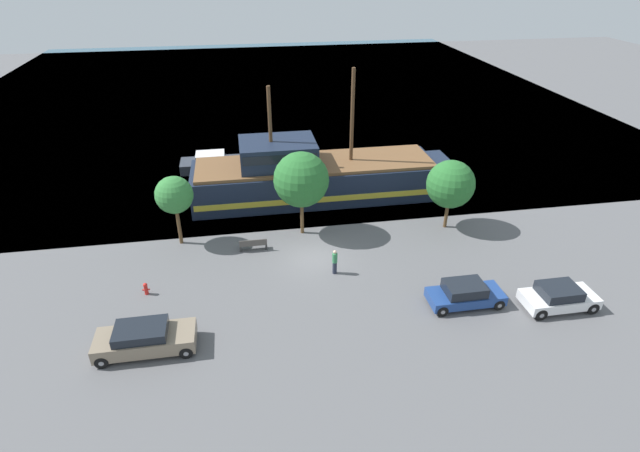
{
  "coord_description": "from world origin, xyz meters",
  "views": [
    {
      "loc": [
        -4.13,
        -27.07,
        17.7
      ],
      "look_at": [
        0.81,
        2.0,
        1.2
      ],
      "focal_mm": 28.0,
      "sensor_mm": 36.0,
      "label": 1
    }
  ],
  "objects_px": {
    "parked_car_curb_mid": "(145,339)",
    "bench_promenade_east": "(253,244)",
    "pirate_ship": "(312,176)",
    "parked_car_curb_rear": "(559,297)",
    "moored_boat_dockside": "(215,163)",
    "parked_car_curb_front": "(465,294)",
    "fire_hydrant": "(146,288)",
    "pedestrian_walking_near": "(335,262)"
  },
  "relations": [
    {
      "from": "parked_car_curb_rear",
      "to": "bench_promenade_east",
      "type": "xyz_separation_m",
      "value": [
        -16.49,
        8.93,
        -0.26
      ]
    },
    {
      "from": "parked_car_curb_rear",
      "to": "fire_hydrant",
      "type": "relative_size",
      "value": 5.32
    },
    {
      "from": "parked_car_curb_rear",
      "to": "pedestrian_walking_near",
      "type": "relative_size",
      "value": 2.46
    },
    {
      "from": "pirate_ship",
      "to": "fire_hydrant",
      "type": "xyz_separation_m",
      "value": [
        -11.56,
        -11.35,
        -1.4
      ]
    },
    {
      "from": "pedestrian_walking_near",
      "to": "bench_promenade_east",
      "type": "bearing_deg",
      "value": 143.66
    },
    {
      "from": "parked_car_curb_mid",
      "to": "bench_promenade_east",
      "type": "height_order",
      "value": "parked_car_curb_mid"
    },
    {
      "from": "bench_promenade_east",
      "to": "pedestrian_walking_near",
      "type": "height_order",
      "value": "pedestrian_walking_near"
    },
    {
      "from": "bench_promenade_east",
      "to": "pedestrian_walking_near",
      "type": "bearing_deg",
      "value": -36.34
    },
    {
      "from": "moored_boat_dockside",
      "to": "pedestrian_walking_near",
      "type": "height_order",
      "value": "pedestrian_walking_near"
    },
    {
      "from": "parked_car_curb_mid",
      "to": "bench_promenade_east",
      "type": "distance_m",
      "value": 10.4
    },
    {
      "from": "bench_promenade_east",
      "to": "pedestrian_walking_near",
      "type": "relative_size",
      "value": 1.11
    },
    {
      "from": "parked_car_curb_rear",
      "to": "pedestrian_walking_near",
      "type": "height_order",
      "value": "pedestrian_walking_near"
    },
    {
      "from": "parked_car_curb_front",
      "to": "fire_hydrant",
      "type": "bearing_deg",
      "value": 167.49
    },
    {
      "from": "parked_car_curb_front",
      "to": "parked_car_curb_mid",
      "type": "distance_m",
      "value": 17.27
    },
    {
      "from": "pirate_ship",
      "to": "bench_promenade_east",
      "type": "distance_m",
      "value": 9.22
    },
    {
      "from": "pedestrian_walking_near",
      "to": "pirate_ship",
      "type": "bearing_deg",
      "value": 88.34
    },
    {
      "from": "pirate_ship",
      "to": "parked_car_curb_front",
      "type": "height_order",
      "value": "pirate_ship"
    },
    {
      "from": "moored_boat_dockside",
      "to": "parked_car_curb_front",
      "type": "relative_size",
      "value": 1.5
    },
    {
      "from": "parked_car_curb_mid",
      "to": "bench_promenade_east",
      "type": "xyz_separation_m",
      "value": [
        5.79,
        8.63,
        -0.3
      ]
    },
    {
      "from": "parked_car_curb_rear",
      "to": "pedestrian_walking_near",
      "type": "xyz_separation_m",
      "value": [
        -11.67,
        5.38,
        0.14
      ]
    },
    {
      "from": "pirate_ship",
      "to": "parked_car_curb_front",
      "type": "xyz_separation_m",
      "value": [
        6.31,
        -15.32,
        -1.12
      ]
    },
    {
      "from": "parked_car_curb_mid",
      "to": "bench_promenade_east",
      "type": "bearing_deg",
      "value": 56.14
    },
    {
      "from": "moored_boat_dockside",
      "to": "bench_promenade_east",
      "type": "distance_m",
      "value": 14.85
    },
    {
      "from": "parked_car_curb_front",
      "to": "bench_promenade_east",
      "type": "xyz_separation_m",
      "value": [
        -11.46,
        7.79,
        -0.25
      ]
    },
    {
      "from": "moored_boat_dockside",
      "to": "pedestrian_walking_near",
      "type": "distance_m",
      "value": 19.65
    },
    {
      "from": "pirate_ship",
      "to": "bench_promenade_east",
      "type": "height_order",
      "value": "pirate_ship"
    },
    {
      "from": "parked_car_curb_front",
      "to": "bench_promenade_east",
      "type": "height_order",
      "value": "parked_car_curb_front"
    },
    {
      "from": "fire_hydrant",
      "to": "pedestrian_walking_near",
      "type": "height_order",
      "value": "pedestrian_walking_near"
    },
    {
      "from": "pirate_ship",
      "to": "parked_car_curb_rear",
      "type": "height_order",
      "value": "pirate_ship"
    },
    {
      "from": "moored_boat_dockside",
      "to": "pedestrian_walking_near",
      "type": "bearing_deg",
      "value": -67.61
    },
    {
      "from": "parked_car_curb_rear",
      "to": "parked_car_curb_front",
      "type": "bearing_deg",
      "value": 167.24
    },
    {
      "from": "pirate_ship",
      "to": "fire_hydrant",
      "type": "distance_m",
      "value": 16.26
    },
    {
      "from": "moored_boat_dockside",
      "to": "bench_promenade_east",
      "type": "height_order",
      "value": "moored_boat_dockside"
    },
    {
      "from": "pirate_ship",
      "to": "bench_promenade_east",
      "type": "relative_size",
      "value": 11.25
    },
    {
      "from": "parked_car_curb_mid",
      "to": "parked_car_curb_rear",
      "type": "distance_m",
      "value": 22.29
    },
    {
      "from": "fire_hydrant",
      "to": "parked_car_curb_front",
      "type": "bearing_deg",
      "value": -12.51
    },
    {
      "from": "parked_car_curb_front",
      "to": "bench_promenade_east",
      "type": "relative_size",
      "value": 2.31
    },
    {
      "from": "pirate_ship",
      "to": "parked_car_curb_rear",
      "type": "xyz_separation_m",
      "value": [
        11.35,
        -16.46,
        -1.11
      ]
    },
    {
      "from": "parked_car_curb_rear",
      "to": "fire_hydrant",
      "type": "bearing_deg",
      "value": 167.43
    },
    {
      "from": "parked_car_curb_mid",
      "to": "parked_car_curb_rear",
      "type": "xyz_separation_m",
      "value": [
        22.28,
        -0.3,
        -0.05
      ]
    },
    {
      "from": "pirate_ship",
      "to": "pedestrian_walking_near",
      "type": "xyz_separation_m",
      "value": [
        -0.32,
        -11.08,
        -0.98
      ]
    },
    {
      "from": "parked_car_curb_front",
      "to": "bench_promenade_east",
      "type": "bearing_deg",
      "value": 145.79
    }
  ]
}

